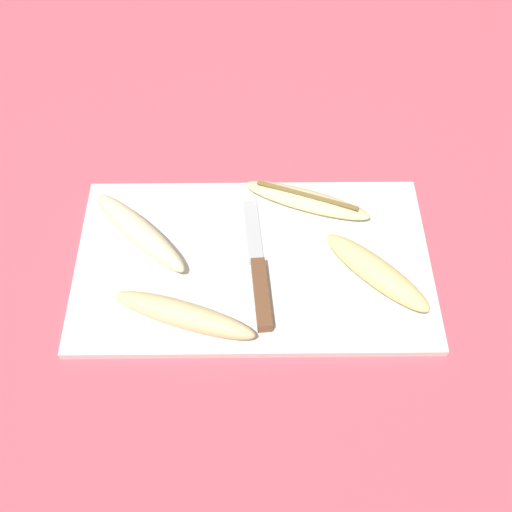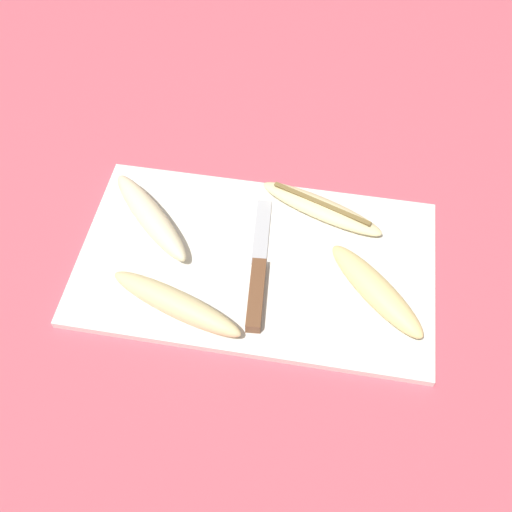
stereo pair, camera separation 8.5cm
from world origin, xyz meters
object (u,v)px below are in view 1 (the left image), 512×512
(banana_soft_right, at_px, (309,200))
(banana_bright_far, at_px, (142,232))
(banana_golden_short, at_px, (379,272))
(banana_ripe_center, at_px, (187,315))
(knife, at_px, (263,283))

(banana_soft_right, bearing_deg, banana_bright_far, -165.40)
(banana_golden_short, height_order, banana_ripe_center, banana_ripe_center)
(banana_soft_right, relative_size, banana_ripe_center, 0.99)
(knife, relative_size, banana_soft_right, 1.14)
(banana_soft_right, height_order, banana_ripe_center, banana_ripe_center)
(banana_golden_short, bearing_deg, banana_ripe_center, -165.86)
(banana_golden_short, bearing_deg, banana_soft_right, 123.38)
(knife, bearing_deg, banana_soft_right, 58.77)
(banana_soft_right, xyz_separation_m, banana_bright_far, (-0.25, -0.06, 0.01))
(banana_bright_far, relative_size, banana_ripe_center, 0.81)
(knife, height_order, banana_soft_right, banana_soft_right)
(banana_bright_far, xyz_separation_m, banana_ripe_center, (0.07, -0.14, -0.00))
(knife, xyz_separation_m, banana_ripe_center, (-0.10, -0.05, 0.01))
(banana_golden_short, distance_m, banana_ripe_center, 0.27)
(knife, xyz_separation_m, banana_golden_short, (0.16, 0.01, 0.01))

